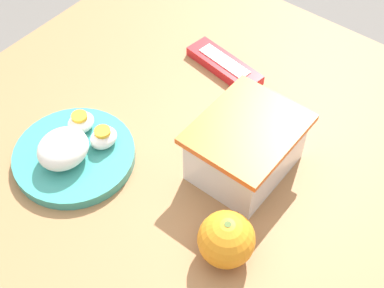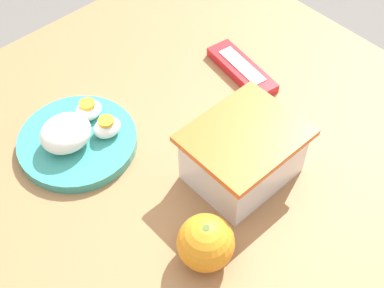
% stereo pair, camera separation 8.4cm
% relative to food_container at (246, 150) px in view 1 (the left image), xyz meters
% --- Properties ---
extents(table, '(0.93, 0.85, 0.70)m').
position_rel_food_container_xyz_m(table, '(0.05, -0.10, -0.15)').
color(table, '#996B42').
rests_on(table, ground_plane).
extents(food_container, '(0.17, 0.14, 0.10)m').
position_rel_food_container_xyz_m(food_container, '(0.00, 0.00, 0.00)').
color(food_container, white).
rests_on(food_container, table).
extents(orange_fruit, '(0.08, 0.08, 0.08)m').
position_rel_food_container_xyz_m(orange_fruit, '(0.14, 0.07, -0.00)').
color(orange_fruit, orange).
rests_on(orange_fruit, table).
extents(rice_plate, '(0.19, 0.19, 0.07)m').
position_rel_food_container_xyz_m(rice_plate, '(0.15, -0.22, -0.02)').
color(rice_plate, teal).
rests_on(rice_plate, table).
extents(candy_bar, '(0.07, 0.16, 0.02)m').
position_rel_food_container_xyz_m(candy_bar, '(-0.17, -0.16, -0.03)').
color(candy_bar, red).
rests_on(candy_bar, table).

